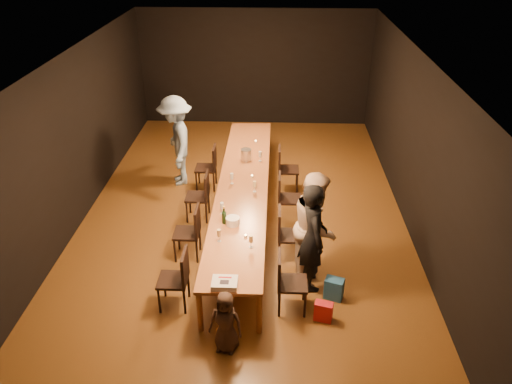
{
  "coord_description": "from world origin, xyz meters",
  "views": [
    {
      "loc": [
        0.57,
        -7.93,
        5.0
      ],
      "look_at": [
        0.27,
        -0.76,
        1.0
      ],
      "focal_mm": 35.0,
      "sensor_mm": 36.0,
      "label": 1
    }
  ],
  "objects_px": {
    "birthday_cake": "(225,283)",
    "chair_right_0": "(292,283)",
    "man_blue": "(177,141)",
    "child": "(226,322)",
    "chair_left_1": "(187,232)",
    "chair_right_2": "(290,198)",
    "champagne_bottle": "(224,215)",
    "chair_left_0": "(173,279)",
    "chair_right_1": "(291,235)",
    "chair_right_3": "(289,169)",
    "plate_stack": "(233,221)",
    "ice_bucket": "(246,155)",
    "woman_birthday": "(313,237)",
    "chair_left_2": "(197,196)",
    "table": "(243,186)",
    "chair_left_3": "(206,167)",
    "woman_tan": "(315,226)"
  },
  "relations": [
    {
      "from": "birthday_cake",
      "to": "chair_left_2",
      "type": "bearing_deg",
      "value": 105.67
    },
    {
      "from": "chair_right_3",
      "to": "child",
      "type": "relative_size",
      "value": 1.03
    },
    {
      "from": "chair_left_1",
      "to": "chair_left_3",
      "type": "xyz_separation_m",
      "value": [
        0.0,
        2.4,
        0.0
      ]
    },
    {
      "from": "child",
      "to": "chair_right_2",
      "type": "bearing_deg",
      "value": 85.61
    },
    {
      "from": "chair_right_1",
      "to": "champagne_bottle",
      "type": "relative_size",
      "value": 3.04
    },
    {
      "from": "chair_left_2",
      "to": "plate_stack",
      "type": "relative_size",
      "value": 4.22
    },
    {
      "from": "birthday_cake",
      "to": "woman_birthday",
      "type": "bearing_deg",
      "value": 39.71
    },
    {
      "from": "chair_left_2",
      "to": "champagne_bottle",
      "type": "height_order",
      "value": "champagne_bottle"
    },
    {
      "from": "man_blue",
      "to": "ice_bucket",
      "type": "bearing_deg",
      "value": 56.92
    },
    {
      "from": "chair_left_3",
      "to": "plate_stack",
      "type": "distance_m",
      "value": 2.7
    },
    {
      "from": "chair_right_1",
      "to": "chair_right_3",
      "type": "distance_m",
      "value": 2.4
    },
    {
      "from": "table",
      "to": "chair_left_3",
      "type": "relative_size",
      "value": 6.45
    },
    {
      "from": "man_blue",
      "to": "woman_tan",
      "type": "bearing_deg",
      "value": 25.03
    },
    {
      "from": "chair_left_0",
      "to": "birthday_cake",
      "type": "xyz_separation_m",
      "value": [
        0.79,
        -0.44,
        0.32
      ]
    },
    {
      "from": "chair_left_0",
      "to": "chair_left_1",
      "type": "xyz_separation_m",
      "value": [
        0.0,
        1.2,
        0.0
      ]
    },
    {
      "from": "man_blue",
      "to": "chair_left_0",
      "type": "bearing_deg",
      "value": -7.45
    },
    {
      "from": "chair_right_0",
      "to": "chair_right_2",
      "type": "height_order",
      "value": "same"
    },
    {
      "from": "chair_left_2",
      "to": "birthday_cake",
      "type": "distance_m",
      "value": 2.97
    },
    {
      "from": "woman_birthday",
      "to": "champagne_bottle",
      "type": "bearing_deg",
      "value": 60.08
    },
    {
      "from": "man_blue",
      "to": "ice_bucket",
      "type": "height_order",
      "value": "man_blue"
    },
    {
      "from": "chair_right_3",
      "to": "chair_left_0",
      "type": "xyz_separation_m",
      "value": [
        -1.7,
        -3.6,
        0.0
      ]
    },
    {
      "from": "chair_right_2",
      "to": "chair_left_2",
      "type": "bearing_deg",
      "value": -90.0
    },
    {
      "from": "chair_left_0",
      "to": "chair_left_2",
      "type": "relative_size",
      "value": 1.0
    },
    {
      "from": "chair_left_1",
      "to": "table",
      "type": "bearing_deg",
      "value": -35.31
    },
    {
      "from": "table",
      "to": "chair_right_3",
      "type": "distance_m",
      "value": 1.49
    },
    {
      "from": "champagne_bottle",
      "to": "chair_left_0",
      "type": "bearing_deg",
      "value": -121.06
    },
    {
      "from": "chair_left_3",
      "to": "chair_left_0",
      "type": "bearing_deg",
      "value": -180.0
    },
    {
      "from": "birthday_cake",
      "to": "plate_stack",
      "type": "distance_m",
      "value": 1.48
    },
    {
      "from": "chair_right_0",
      "to": "plate_stack",
      "type": "height_order",
      "value": "chair_right_0"
    },
    {
      "from": "chair_left_1",
      "to": "chair_right_1",
      "type": "bearing_deg",
      "value": -90.0
    },
    {
      "from": "chair_left_0",
      "to": "child",
      "type": "distance_m",
      "value": 1.16
    },
    {
      "from": "chair_right_3",
      "to": "birthday_cake",
      "type": "relative_size",
      "value": 2.75
    },
    {
      "from": "plate_stack",
      "to": "ice_bucket",
      "type": "height_order",
      "value": "ice_bucket"
    },
    {
      "from": "chair_right_0",
      "to": "champagne_bottle",
      "type": "relative_size",
      "value": 3.04
    },
    {
      "from": "chair_right_2",
      "to": "ice_bucket",
      "type": "xyz_separation_m",
      "value": [
        -0.85,
        0.99,
        0.4
      ]
    },
    {
      "from": "chair_right_1",
      "to": "chair_left_3",
      "type": "distance_m",
      "value": 2.94
    },
    {
      "from": "woman_tan",
      "to": "ice_bucket",
      "type": "bearing_deg",
      "value": 36.94
    },
    {
      "from": "table",
      "to": "chair_right_1",
      "type": "xyz_separation_m",
      "value": [
        0.85,
        -1.2,
        -0.24
      ]
    },
    {
      "from": "birthday_cake",
      "to": "ice_bucket",
      "type": "distance_m",
      "value": 3.83
    },
    {
      "from": "plate_stack",
      "to": "ice_bucket",
      "type": "distance_m",
      "value": 2.35
    },
    {
      "from": "chair_right_2",
      "to": "champagne_bottle",
      "type": "height_order",
      "value": "champagne_bottle"
    },
    {
      "from": "woman_tan",
      "to": "birthday_cake",
      "type": "relative_size",
      "value": 5.26
    },
    {
      "from": "chair_right_1",
      "to": "child",
      "type": "relative_size",
      "value": 1.03
    },
    {
      "from": "chair_right_3",
      "to": "man_blue",
      "type": "bearing_deg",
      "value": -95.51
    },
    {
      "from": "chair_right_2",
      "to": "child",
      "type": "relative_size",
      "value": 1.03
    },
    {
      "from": "chair_left_1",
      "to": "child",
      "type": "bearing_deg",
      "value": -157.47
    },
    {
      "from": "birthday_cake",
      "to": "chair_right_0",
      "type": "bearing_deg",
      "value": 26.07
    },
    {
      "from": "man_blue",
      "to": "child",
      "type": "xyz_separation_m",
      "value": [
        1.44,
        -4.63,
        -0.49
      ]
    },
    {
      "from": "birthday_cake",
      "to": "child",
      "type": "bearing_deg",
      "value": -84.05
    },
    {
      "from": "plate_stack",
      "to": "man_blue",
      "type": "bearing_deg",
      "value": 116.4
    }
  ]
}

